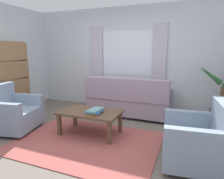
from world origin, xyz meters
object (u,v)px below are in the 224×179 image
at_px(book_stack_on_table, 95,111).
at_px(potted_plant, 220,104).
at_px(armchair_right, 200,141).
at_px(coffee_table, 90,114).
at_px(bookshelf, 11,78).
at_px(armchair_left, 11,112).
at_px(couch, 128,100).

distance_m(book_stack_on_table, potted_plant, 2.55).
bearing_deg(armchair_right, coffee_table, -106.59).
distance_m(coffee_table, bookshelf, 2.33).
bearing_deg(book_stack_on_table, armchair_left, -168.93).
height_order(couch, potted_plant, potted_plant).
distance_m(couch, bookshelf, 2.80).
bearing_deg(armchair_left, potted_plant, -77.12).
bearing_deg(potted_plant, armchair_right, -104.03).
xyz_separation_m(couch, potted_plant, (1.91, 0.08, 0.09)).
distance_m(couch, armchair_left, 2.48).
xyz_separation_m(armchair_left, book_stack_on_table, (1.64, 0.32, 0.12)).
distance_m(armchair_left, bookshelf, 1.17).
distance_m(armchair_left, book_stack_on_table, 1.68).
xyz_separation_m(potted_plant, bookshelf, (-4.50, -1.02, 0.42)).
xyz_separation_m(armchair_left, armchair_right, (3.32, 0.04, 0.00)).
distance_m(coffee_table, book_stack_on_table, 0.19).
xyz_separation_m(armchair_left, bookshelf, (-0.75, 0.73, 0.53)).
bearing_deg(potted_plant, coffee_table, -149.03).
bearing_deg(book_stack_on_table, potted_plant, 34.13).
relative_size(book_stack_on_table, bookshelf, 0.20).
relative_size(couch, armchair_right, 2.08).
bearing_deg(potted_plant, couch, -177.54).
bearing_deg(armchair_right, book_stack_on_table, -104.96).
bearing_deg(bookshelf, armchair_right, 80.38).
distance_m(couch, potted_plant, 1.92).
relative_size(armchair_right, book_stack_on_table, 2.68).
distance_m(couch, coffee_table, 1.31).
height_order(couch, book_stack_on_table, couch).
height_order(book_stack_on_table, bookshelf, bookshelf).
distance_m(armchair_right, coffee_table, 1.86).
height_order(book_stack_on_table, potted_plant, potted_plant).
relative_size(armchair_left, bookshelf, 0.58).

